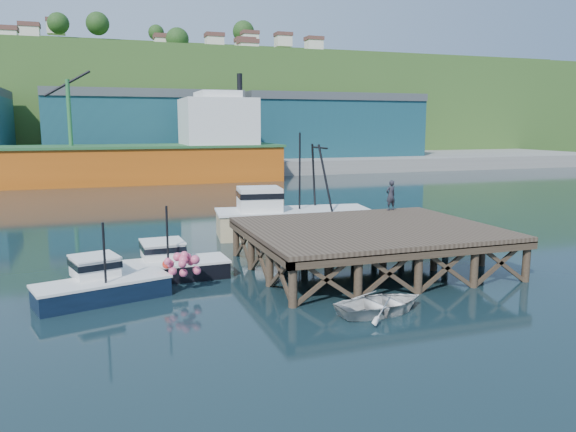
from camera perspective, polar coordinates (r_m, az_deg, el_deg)
name	(u,v)px	position (r m, az deg, el deg)	size (l,w,h in m)	color
ground	(264,277)	(26.93, -2.45, -6.19)	(300.00, 300.00, 0.00)	black
wharf	(370,231)	(28.33, 8.36, -1.47)	(12.00, 10.00, 2.62)	brown
far_quay	(143,163)	(95.38, -14.55, 5.26)	(160.00, 40.00, 2.00)	gray
warehouse_mid	(144,129)	(90.20, -14.43, 8.55)	(28.00, 16.00, 9.00)	#1B4E5A
warehouse_right	(324,129)	(97.35, 3.66, 8.85)	(30.00, 16.00, 9.00)	#1B4E5A
cargo_ship	(85,157)	(73.01, -19.89, 5.68)	(55.50, 10.00, 13.75)	#C85812
hillside	(129,106)	(125.17, -15.85, 10.67)	(220.00, 50.00, 22.00)	#2D511E
boat_navy	(100,283)	(24.63, -18.51, -6.52)	(5.68, 3.69, 3.35)	black
boat_black	(166,264)	(27.20, -12.34, -4.81)	(5.84, 4.91, 3.55)	black
trawler	(290,215)	(36.56, 0.20, 0.14)	(10.34, 4.81, 6.67)	tan
dinghy	(381,303)	(22.09, 9.46, -8.75)	(2.65, 3.71, 0.77)	silver
dockworker	(391,195)	(33.89, 10.39, 2.08)	(0.66, 0.43, 1.80)	#212129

